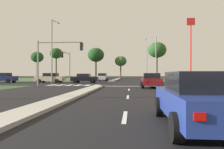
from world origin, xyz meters
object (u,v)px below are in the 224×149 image
street_lamp_second (52,48)px  treeline_near (37,57)px  car_maroon_third (151,80)px  traffic_signal_near_left (55,54)px  treeline_fourth (121,61)px  street_lamp_fourth (148,61)px  car_beige_second (50,78)px  fastfood_pole_sign (191,36)px  car_navy_sixth (3,78)px  street_lamp_third (155,56)px  treeline_fifth (157,50)px  car_black_near (85,78)px  treeline_second (56,54)px  treeline_third (96,55)px  traffic_signal_far_left (67,61)px  car_silver_fifth (102,77)px  car_teal_seventh (211,79)px  car_blue_fourth (201,99)px

street_lamp_second → treeline_near: bearing=118.6°
car_maroon_third → traffic_signal_near_left: (-11.21, 2.61, 3.07)m
treeline_fourth → street_lamp_fourth: bearing=29.4°
car_beige_second → fastfood_pole_sign: 32.88m
car_navy_sixth → fastfood_pole_sign: (34.25, 17.43, 9.34)m
street_lamp_fourth → fastfood_pole_sign: (8.50, -17.00, 4.57)m
car_beige_second → street_lamp_third: street_lamp_third is taller
car_navy_sixth → treeline_fifth: bearing=-44.9°
street_lamp_third → street_lamp_fourth: (0.40, 24.11, 0.58)m
car_black_near → treeline_fourth: (4.26, 29.19, 4.42)m
car_black_near → treeline_second: treeline_second is taller
car_beige_second → treeline_third: size_ratio=0.50×
traffic_signal_near_left → street_lamp_third: street_lamp_third is taller
traffic_signal_far_left → treeline_fourth: bearing=72.4°
treeline_near → treeline_second: size_ratio=0.90×
fastfood_pole_sign → treeline_fifth: size_ratio=1.37×
car_black_near → street_lamp_fourth: 36.38m
car_silver_fifth → treeline_third: treeline_third is taller
treeline_near → street_lamp_fourth: bearing=7.3°
car_navy_sixth → traffic_signal_near_left: bearing=-123.4°
fastfood_pole_sign → treeline_third: 26.64m
traffic_signal_far_left → treeline_near: size_ratio=0.65×
treeline_near → treeline_fifth: bearing=-3.2°
street_lamp_second → treeline_fifth: bearing=55.5°
car_teal_seventh → treeline_third: (-21.10, 31.41, 6.17)m
street_lamp_second → treeline_fifth: size_ratio=0.95×
car_teal_seventh → car_black_near: bearing=-100.4°
street_lamp_second → treeline_near: street_lamp_second is taller
car_maroon_third → street_lamp_third: street_lamp_third is taller
car_maroon_third → street_lamp_third: 21.09m
fastfood_pole_sign → treeline_near: size_ratio=1.72×
treeline_fourth → street_lamp_second: bearing=-106.8°
street_lamp_second → fastfood_pole_sign: size_ratio=0.70×
treeline_second → car_navy_sixth: bearing=-86.7°
treeline_second → car_beige_second: bearing=-71.6°
car_silver_fifth → car_beige_second: bearing=55.3°
street_lamp_second → treeline_fourth: (9.13, 30.20, -0.29)m
car_maroon_third → car_teal_seventh: car_teal_seventh is taller
car_beige_second → treeline_near: 34.20m
car_silver_fifth → treeline_second: bearing=-47.9°
street_lamp_third → car_beige_second: bearing=-150.5°
car_silver_fifth → traffic_signal_near_left: size_ratio=0.75×
street_lamp_third → street_lamp_fourth: size_ratio=0.89×
car_navy_sixth → car_teal_seventh: size_ratio=0.97×
car_black_near → car_beige_second: car_beige_second is taller
street_lamp_second → treeline_second: street_lamp_second is taller
car_black_near → traffic_signal_far_left: size_ratio=0.78×
car_teal_seventh → street_lamp_third: bearing=-155.1°
car_teal_seventh → car_blue_fourth: bearing=-20.6°
car_black_near → treeline_second: size_ratio=0.46×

